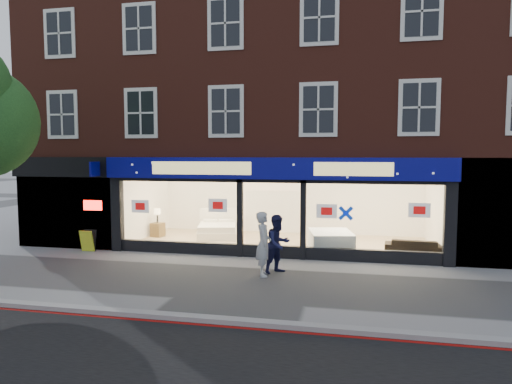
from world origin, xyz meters
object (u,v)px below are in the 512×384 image
(mattress_stack, at_px, (331,241))
(pedestrian_grey, at_px, (263,244))
(display_bed, at_px, (218,229))
(sofa, at_px, (414,247))
(a_board, at_px, (88,241))
(pedestrian_blue, at_px, (278,244))

(mattress_stack, xyz_separation_m, pedestrian_grey, (-1.72, -3.18, 0.47))
(display_bed, xyz_separation_m, sofa, (7.27, -1.91, -0.03))
(display_bed, xyz_separation_m, a_board, (-3.79, -3.14, -0.02))
(mattress_stack, bearing_deg, pedestrian_blue, -116.02)
(sofa, distance_m, pedestrian_grey, 5.43)
(a_board, height_order, pedestrian_blue, pedestrian_blue)
(display_bed, relative_size, pedestrian_blue, 1.30)
(mattress_stack, distance_m, pedestrian_grey, 3.65)
(pedestrian_grey, xyz_separation_m, pedestrian_blue, (0.35, 0.37, -0.06))
(mattress_stack, xyz_separation_m, pedestrian_blue, (-1.37, -2.81, 0.40))
(mattress_stack, distance_m, pedestrian_blue, 3.15)
(display_bed, xyz_separation_m, pedestrian_blue, (3.20, -4.65, 0.44))
(a_board, height_order, pedestrian_grey, pedestrian_grey)
(mattress_stack, bearing_deg, display_bed, 158.08)
(display_bed, relative_size, mattress_stack, 1.12)
(pedestrian_grey, bearing_deg, a_board, 61.60)
(a_board, distance_m, pedestrian_blue, 7.16)
(sofa, bearing_deg, pedestrian_grey, 40.92)
(pedestrian_grey, bearing_deg, display_bed, 16.98)
(pedestrian_grey, bearing_deg, sofa, -67.47)
(display_bed, height_order, a_board, display_bed)
(display_bed, relative_size, pedestrian_grey, 1.21)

